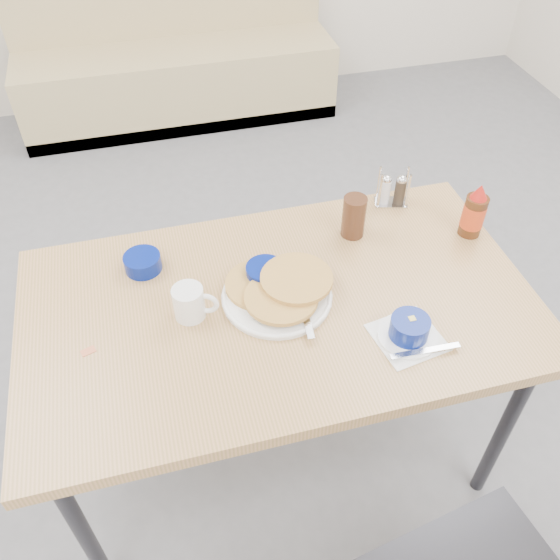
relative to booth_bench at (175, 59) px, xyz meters
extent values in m
plane|color=slate|center=(0.00, -2.78, -0.35)|extent=(6.00, 6.00, 0.00)
cube|color=tan|center=(0.00, -0.06, -0.12)|extent=(1.90, 0.55, 0.45)
cube|color=#2D2D33|center=(0.00, -0.06, -0.31)|extent=(1.90, 0.55, 0.08)
cube|color=tan|center=(0.00, -2.53, 0.39)|extent=(1.40, 0.80, 0.04)
cylinder|color=#2D2D33|center=(-0.62, -2.85, 0.01)|extent=(0.04, 0.04, 0.72)
cylinder|color=#2D2D33|center=(0.62, -2.85, 0.01)|extent=(0.04, 0.04, 0.72)
cylinder|color=#2D2D33|center=(-0.62, -2.21, 0.01)|extent=(0.04, 0.04, 0.72)
cylinder|color=#2D2D33|center=(0.62, -2.21, 0.01)|extent=(0.04, 0.04, 0.72)
cylinder|color=#2D2D33|center=(0.42, -3.11, -0.11)|extent=(0.03, 0.03, 0.47)
cylinder|color=white|center=(0.00, -2.52, 0.42)|extent=(0.30, 0.30, 0.02)
cylinder|color=tan|center=(-0.04, -2.47, 0.43)|extent=(0.20, 0.20, 0.01)
cylinder|color=tan|center=(0.00, -2.55, 0.44)|extent=(0.20, 0.20, 0.01)
cylinder|color=tan|center=(0.06, -2.50, 0.46)|extent=(0.20, 0.20, 0.01)
cube|color=silver|center=(0.05, -2.63, 0.43)|extent=(0.03, 0.14, 0.01)
cylinder|color=white|center=(-0.24, -2.52, 0.46)|extent=(0.08, 0.08, 0.09)
cylinder|color=black|center=(-0.24, -2.52, 0.50)|extent=(0.07, 0.07, 0.00)
torus|color=white|center=(-0.20, -2.53, 0.46)|extent=(0.07, 0.04, 0.07)
cube|color=white|center=(0.29, -2.74, 0.41)|extent=(0.19, 0.19, 0.00)
cylinder|color=white|center=(0.29, -2.74, 0.42)|extent=(0.16, 0.16, 0.01)
cylinder|color=navy|center=(0.29, -2.74, 0.45)|extent=(0.10, 0.10, 0.06)
cylinder|color=white|center=(0.29, -2.74, 0.47)|extent=(0.09, 0.09, 0.01)
cube|color=#F4DB60|center=(0.29, -2.74, 0.48)|extent=(0.02, 0.02, 0.01)
cube|color=silver|center=(0.31, -2.80, 0.43)|extent=(0.18, 0.02, 0.00)
cylinder|color=navy|center=(-0.35, -2.30, 0.43)|extent=(0.11, 0.11, 0.05)
cylinder|color=navy|center=(-0.02, -2.44, 0.44)|extent=(0.11, 0.11, 0.05)
cylinder|color=#3F2314|center=(0.29, -2.31, 0.48)|extent=(0.09, 0.09, 0.13)
cube|color=silver|center=(0.47, -2.19, 0.41)|extent=(0.12, 0.09, 0.00)
cylinder|color=silver|center=(0.42, -2.20, 0.48)|extent=(0.01, 0.01, 0.12)
cylinder|color=silver|center=(0.50, -2.23, 0.48)|extent=(0.01, 0.01, 0.12)
cylinder|color=silver|center=(0.43, -2.16, 0.48)|extent=(0.01, 0.01, 0.12)
cylinder|color=silver|center=(0.51, -2.18, 0.48)|extent=(0.01, 0.01, 0.12)
cylinder|color=silver|center=(0.44, -2.19, 0.46)|extent=(0.04, 0.04, 0.08)
cylinder|color=#3F3326|center=(0.49, -2.20, 0.46)|extent=(0.04, 0.04, 0.08)
cylinder|color=#47230F|center=(0.64, -2.40, 0.48)|extent=(0.07, 0.07, 0.13)
cylinder|color=red|center=(0.64, -2.40, 0.48)|extent=(0.07, 0.07, 0.08)
cone|color=#B71911|center=(0.64, -2.40, 0.57)|extent=(0.05, 0.05, 0.05)
cube|color=#D06A45|center=(-0.51, -2.57, 0.41)|extent=(0.04, 0.03, 0.00)
camera|label=1|loc=(-0.28, -3.61, 1.59)|focal=38.00mm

